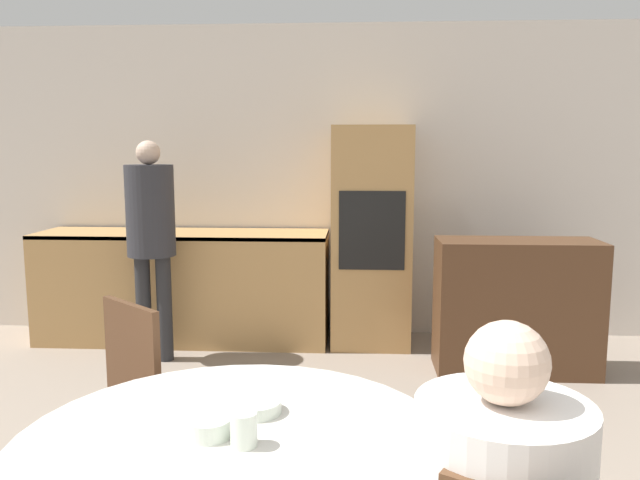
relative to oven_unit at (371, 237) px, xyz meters
The scene contains 9 objects.
wall_back 0.59m from the oven_unit, 124.92° to the left, with size 6.66×0.05×2.60m.
kitchen_counter 1.59m from the oven_unit, behind, with size 2.36×0.60×0.90m.
oven_unit is the anchor object (origin of this frame).
sideboard 1.25m from the oven_unit, 30.86° to the right, with size 1.12×0.45×0.95m.
chair_far_left 2.92m from the oven_unit, 111.41° to the right, with size 0.56×0.56×0.97m.
person_standing 1.71m from the oven_unit, 162.11° to the right, with size 0.35×0.35×1.64m.
cup 3.41m from the oven_unit, 97.06° to the right, with size 0.07×0.07×0.10m.
bowl_near 3.19m from the oven_unit, 97.61° to the right, with size 0.16×0.16×0.04m.
bowl_centre 3.38m from the oven_unit, 98.99° to the right, with size 0.13×0.13×0.05m.
Camera 1 is at (0.12, -0.11, 1.57)m, focal length 35.00 mm.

